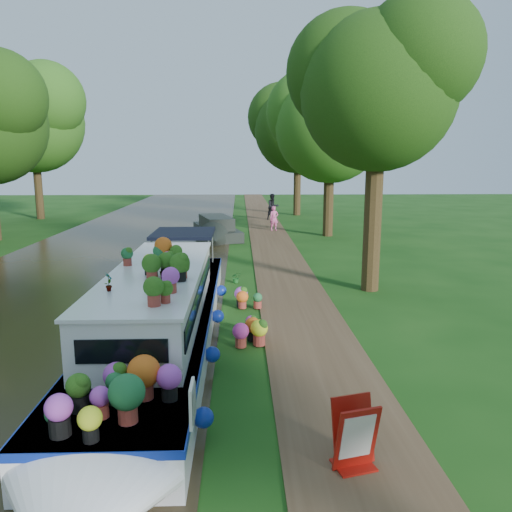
# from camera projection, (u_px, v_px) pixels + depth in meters

# --- Properties ---
(ground) EXTENTS (100.00, 100.00, 0.00)m
(ground) POSITION_uv_depth(u_px,v_px,m) (258.00, 320.00, 13.35)
(ground) COLOR #154010
(ground) RESTS_ON ground
(canal_water) EXTENTS (10.00, 100.00, 0.02)m
(canal_water) POSITION_uv_depth(u_px,v_px,m) (31.00, 322.00, 13.16)
(canal_water) COLOR black
(canal_water) RESTS_ON ground
(towpath) EXTENTS (2.20, 100.00, 0.03)m
(towpath) POSITION_uv_depth(u_px,v_px,m) (302.00, 319.00, 13.39)
(towpath) COLOR #4C3723
(towpath) RESTS_ON ground
(plant_boat) EXTENTS (2.29, 13.52, 2.22)m
(plant_boat) POSITION_uv_depth(u_px,v_px,m) (159.00, 315.00, 10.99)
(plant_boat) COLOR white
(plant_boat) RESTS_ON canal_water
(tree_near_overhang) EXTENTS (5.52, 5.28, 8.99)m
(tree_near_overhang) POSITION_uv_depth(u_px,v_px,m) (378.00, 80.00, 15.24)
(tree_near_overhang) COLOR #322310
(tree_near_overhang) RESTS_ON ground
(tree_near_mid) EXTENTS (6.90, 6.60, 9.40)m
(tree_near_mid) POSITION_uv_depth(u_px,v_px,m) (330.00, 119.00, 27.09)
(tree_near_mid) COLOR #322310
(tree_near_mid) RESTS_ON ground
(tree_near_far) EXTENTS (7.59, 7.26, 10.30)m
(tree_near_far) POSITION_uv_depth(u_px,v_px,m) (298.00, 122.00, 37.76)
(tree_near_far) COLOR #322310
(tree_near_far) RESTS_ON ground
(tree_far_d) EXTENTS (8.05, 7.70, 10.85)m
(tree_far_d) POSITION_uv_depth(u_px,v_px,m) (33.00, 114.00, 35.13)
(tree_far_d) COLOR #322310
(tree_far_d) RESTS_ON ground
(second_boat) EXTENTS (3.04, 6.45, 1.19)m
(second_boat) POSITION_uv_depth(u_px,v_px,m) (216.00, 229.00, 27.38)
(second_boat) COLOR black
(second_boat) RESTS_ON canal_water
(sandwich_board) EXTENTS (0.64, 0.62, 0.96)m
(sandwich_board) POSITION_uv_depth(u_px,v_px,m) (355.00, 438.00, 6.81)
(sandwich_board) COLOR #A1130B
(sandwich_board) RESTS_ON towpath
(pedestrian_pink) EXTENTS (0.61, 0.49, 1.48)m
(pedestrian_pink) POSITION_uv_depth(u_px,v_px,m) (274.00, 218.00, 30.05)
(pedestrian_pink) COLOR #D2566B
(pedestrian_pink) RESTS_ON towpath
(pedestrian_dark) EXTENTS (1.10, 0.99, 1.85)m
(pedestrian_dark) POSITION_uv_depth(u_px,v_px,m) (273.00, 207.00, 35.49)
(pedestrian_dark) COLOR black
(pedestrian_dark) RESTS_ON towpath
(verge_plant) EXTENTS (0.40, 0.37, 0.37)m
(verge_plant) POSITION_uv_depth(u_px,v_px,m) (236.00, 278.00, 17.34)
(verge_plant) COLOR #1D6324
(verge_plant) RESTS_ON ground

